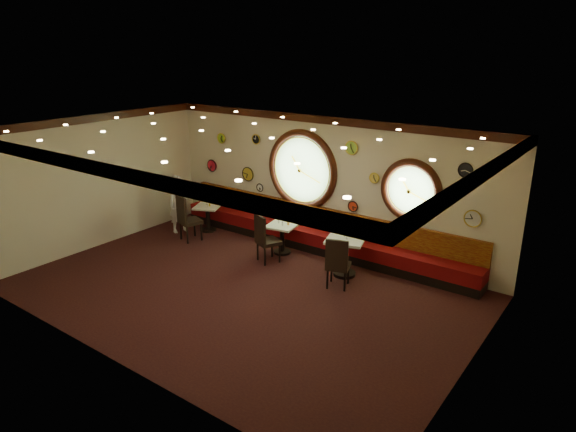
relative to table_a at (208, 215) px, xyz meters
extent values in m
cube|color=black|center=(3.04, -2.15, -0.44)|extent=(9.00, 6.00, 0.00)
cube|color=gold|center=(3.04, -2.15, 2.76)|extent=(9.00, 6.00, 0.02)
cube|color=beige|center=(3.04, 0.85, 1.16)|extent=(9.00, 0.02, 3.20)
cube|color=beige|center=(3.04, -5.15, 1.16)|extent=(9.00, 0.02, 3.20)
cube|color=beige|center=(-1.46, -2.15, 1.16)|extent=(0.02, 6.00, 3.20)
cube|color=beige|center=(7.54, -2.15, 1.16)|extent=(0.02, 6.00, 3.20)
cube|color=black|center=(3.04, 0.80, 2.67)|extent=(9.00, 0.10, 0.18)
cube|color=black|center=(3.04, -5.10, 2.67)|extent=(9.00, 0.10, 0.18)
cube|color=black|center=(-1.41, -2.15, 2.67)|extent=(0.10, 6.00, 0.18)
cube|color=black|center=(7.49, -2.15, 2.67)|extent=(0.10, 6.00, 0.18)
cube|color=black|center=(3.04, 0.57, -0.34)|extent=(8.00, 0.55, 0.20)
cube|color=#5E080B|center=(3.04, 0.57, -0.09)|extent=(8.00, 0.55, 0.30)
cube|color=#610F07|center=(3.04, 0.79, 0.31)|extent=(8.00, 0.10, 0.55)
cylinder|color=#84B96F|center=(2.44, 0.85, 1.41)|extent=(1.66, 0.02, 1.66)
torus|color=black|center=(2.44, 0.83, 1.41)|extent=(1.98, 0.18, 1.98)
torus|color=gold|center=(2.44, 0.80, 1.41)|extent=(1.61, 0.03, 1.61)
cylinder|color=#84B96F|center=(5.24, 0.85, 1.36)|extent=(1.10, 0.02, 1.10)
torus|color=black|center=(5.24, 0.83, 1.36)|extent=(1.38, 0.18, 1.38)
torus|color=gold|center=(5.24, 0.80, 1.36)|extent=(1.09, 0.03, 1.09)
cylinder|color=black|center=(1.04, 0.81, 2.01)|extent=(0.24, 0.03, 0.24)
cylinder|color=silver|center=(6.59, 0.81, 1.01)|extent=(0.34, 0.03, 0.34)
cylinder|color=black|center=(6.34, 0.81, 1.96)|extent=(0.28, 0.03, 0.28)
cylinder|color=gold|center=(0.74, 0.81, 1.06)|extent=(0.36, 0.03, 0.36)
cylinder|color=red|center=(3.89, 0.81, 0.76)|extent=(0.24, 0.03, 0.24)
cylinder|color=#88BD25|center=(-0.16, 0.81, 1.91)|extent=(0.26, 0.03, 0.26)
cylinder|color=red|center=(-0.56, 0.81, 1.11)|extent=(0.32, 0.03, 0.32)
cylinder|color=#DCC249|center=(4.39, 0.81, 1.51)|extent=(0.22, 0.03, 0.22)
cylinder|color=#99CE40|center=(3.79, 0.81, 2.11)|extent=(0.30, 0.03, 0.30)
cylinder|color=white|center=(1.14, 0.81, 0.76)|extent=(0.20, 0.03, 0.20)
cylinder|color=black|center=(0.00, 0.00, -0.41)|extent=(0.40, 0.40, 0.05)
cylinder|color=black|center=(0.00, 0.00, -0.10)|extent=(0.11, 0.11, 0.63)
cube|color=white|center=(0.00, 0.00, 0.23)|extent=(0.83, 0.83, 0.05)
cylinder|color=black|center=(2.51, -0.07, -0.41)|extent=(0.41, 0.41, 0.06)
cylinder|color=black|center=(2.51, -0.07, -0.08)|extent=(0.11, 0.11, 0.65)
cube|color=white|center=(2.51, -0.07, 0.26)|extent=(0.76, 0.76, 0.05)
cylinder|color=black|center=(4.33, -0.26, -0.40)|extent=(0.49, 0.49, 0.07)
cylinder|color=black|center=(4.33, -0.26, -0.02)|extent=(0.13, 0.13, 0.78)
cube|color=white|center=(4.33, -0.26, 0.39)|extent=(0.97, 0.97, 0.06)
cube|color=black|center=(0.12, -0.73, 0.06)|extent=(0.62, 0.62, 0.09)
cube|color=black|center=(0.05, -0.94, 0.42)|extent=(0.49, 0.22, 0.64)
cube|color=black|center=(2.54, -0.64, 0.04)|extent=(0.63, 0.63, 0.08)
cube|color=black|center=(2.46, -0.83, 0.39)|extent=(0.46, 0.26, 0.62)
cube|color=black|center=(4.49, -0.81, 0.02)|extent=(0.58, 0.58, 0.08)
cube|color=black|center=(4.55, -1.00, 0.35)|extent=(0.45, 0.20, 0.59)
cylinder|color=silver|center=(-0.08, 0.05, 0.31)|extent=(0.04, 0.04, 0.10)
cylinder|color=silver|center=(2.38, -0.03, 0.33)|extent=(0.04, 0.04, 0.10)
cylinder|color=silver|center=(4.26, -0.20, 0.46)|extent=(0.03, 0.03, 0.09)
cylinder|color=silver|center=(0.06, -0.05, 0.30)|extent=(0.03, 0.03, 0.09)
cylinder|color=silver|center=(2.56, -0.12, 0.33)|extent=(0.03, 0.03, 0.09)
cylinder|color=silver|center=(4.38, -0.31, 0.47)|extent=(0.04, 0.04, 0.10)
cylinder|color=gold|center=(0.07, 0.02, 0.33)|extent=(0.05, 0.05, 0.15)
cylinder|color=gold|center=(2.64, 0.00, 0.37)|extent=(0.06, 0.06, 0.18)
cylinder|color=gold|center=(4.43, -0.13, 0.49)|extent=(0.05, 0.05, 0.15)
imported|color=white|center=(-0.58, -0.46, 0.33)|extent=(0.51, 0.64, 1.53)
camera|label=1|loc=(9.30, -9.14, 4.32)|focal=32.00mm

